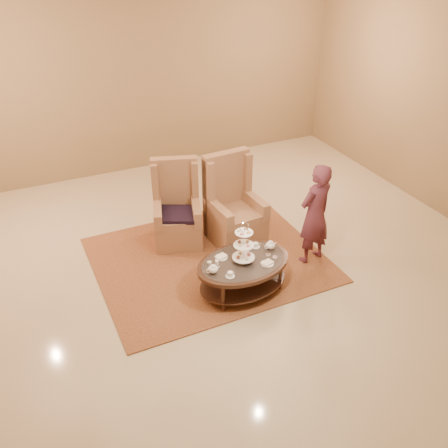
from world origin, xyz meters
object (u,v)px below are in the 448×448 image
armchair_left (177,215)px  person (315,215)px  tea_table (243,267)px  armchair_right (233,212)px

armchair_left → person: 2.09m
tea_table → armchair_right: 1.31m
armchair_left → person: size_ratio=0.85×
armchair_right → person: person is taller
tea_table → armchair_left: armchair_left is taller
person → armchair_left: bearing=-52.7°
person → armchair_right: bearing=-64.4°
tea_table → person: 1.30m
tea_table → armchair_right: (0.44, 1.24, 0.07)m
armchair_left → armchair_right: size_ratio=0.94×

